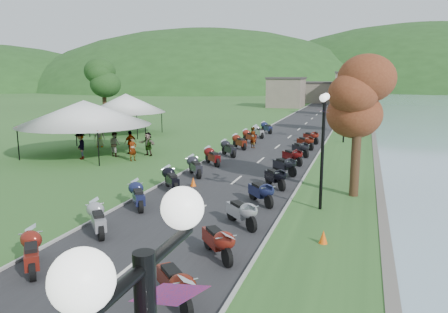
% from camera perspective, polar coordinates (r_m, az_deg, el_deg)
% --- Properties ---
extents(road, '(7.00, 120.00, 0.02)m').
position_cam_1_polar(road, '(41.77, 8.57, 2.56)').
color(road, '#2A2A2C').
rests_on(road, ground).
extents(hills_backdrop, '(360.00, 120.00, 76.00)m').
position_cam_1_polar(hills_backdrop, '(201.02, 16.16, 8.64)').
color(hills_backdrop, '#285621').
rests_on(hills_backdrop, ground).
extents(far_building, '(18.00, 16.00, 5.00)m').
position_cam_1_polar(far_building, '(86.32, 12.24, 8.26)').
color(far_building, gray).
rests_on(far_building, ground).
extents(moto_row_left, '(2.60, 48.19, 1.10)m').
position_cam_1_polar(moto_row_left, '(22.50, -7.02, -3.00)').
color(moto_row_left, '#331411').
rests_on(moto_row_left, ground).
extents(moto_row_right, '(2.60, 39.74, 1.10)m').
position_cam_1_polar(moto_row_right, '(20.03, 4.72, -4.68)').
color(moto_row_right, '#331411').
rests_on(moto_row_right, ground).
extents(vendor_tent_main, '(6.38, 6.38, 4.00)m').
position_cam_1_polar(vendor_tent_main, '(33.45, -17.68, 3.60)').
color(vendor_tent_main, white).
rests_on(vendor_tent_main, ground).
extents(vendor_tent_side, '(5.08, 5.08, 4.00)m').
position_cam_1_polar(vendor_tent_side, '(43.78, -12.62, 5.41)').
color(vendor_tent_side, white).
rests_on(vendor_tent_side, ground).
extents(tree_lakeside, '(2.74, 2.74, 7.61)m').
position_cam_1_polar(tree_lakeside, '(21.62, 17.08, 4.80)').
color(tree_lakeside, '#244E1D').
rests_on(tree_lakeside, ground).
extents(pedestrian_a, '(0.65, 0.73, 1.65)m').
position_cam_1_polar(pedestrian_a, '(30.56, -11.78, -0.56)').
color(pedestrian_a, slate).
rests_on(pedestrian_a, ground).
extents(pedestrian_b, '(0.98, 0.76, 1.78)m').
position_cam_1_polar(pedestrian_b, '(32.58, -14.00, 0.04)').
color(pedestrian_b, slate).
rests_on(pedestrian_b, ground).
extents(pedestrian_c, '(1.25, 1.25, 1.94)m').
position_cam_1_polar(pedestrian_c, '(32.11, -18.13, -0.33)').
color(pedestrian_c, slate).
rests_on(pedestrian_c, ground).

